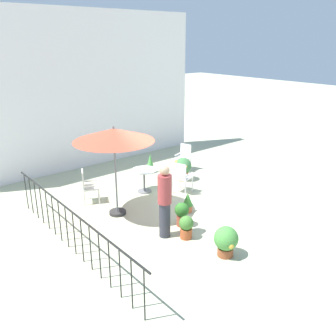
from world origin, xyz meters
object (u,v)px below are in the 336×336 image
patio_chair_1 (88,185)px  potted_plant_3 (150,163)px  potted_plant_4 (186,226)px  patio_umbrella_0 (114,136)px  potted_plant_5 (182,213)px  patio_chair_0 (181,175)px  patio_chair_2 (184,156)px  standing_person (165,200)px  potted_plant_2 (226,240)px  cafe_table_0 (144,176)px  potted_plant_0 (188,202)px  potted_plant_1 (183,167)px

patio_chair_1 → potted_plant_3: 2.91m
potted_plant_3 → potted_plant_4: (-1.98, -4.03, -0.03)m
potted_plant_3 → potted_plant_4: size_ratio=1.22×
patio_umbrella_0 → potted_plant_4: bearing=-74.5°
potted_plant_3 → potted_plant_5: potted_plant_3 is taller
patio_chair_0 → patio_chair_2: (1.43, 1.46, -0.04)m
patio_umbrella_0 → standing_person: 2.08m
patio_chair_2 → potted_plant_2: 5.42m
patio_umbrella_0 → potted_plant_2: (0.72, -3.13, -1.75)m
cafe_table_0 → potted_plant_0: 1.84m
patio_umbrella_0 → potted_plant_5: bearing=-60.1°
patio_chair_2 → potted_plant_3: size_ratio=1.35×
patio_chair_2 → standing_person: size_ratio=0.52×
cafe_table_0 → potted_plant_1: (1.54, -0.01, -0.06)m
potted_plant_4 → potted_plant_5: 0.61m
cafe_table_0 → potted_plant_1: bearing=-0.5°
patio_chair_1 → standing_person: (0.48, -2.83, 0.38)m
cafe_table_0 → standing_person: (-1.17, -2.43, 0.42)m
potted_plant_2 → potted_plant_4: size_ratio=1.21×
potted_plant_2 → standing_person: (-0.48, 1.46, 0.54)m
patio_umbrella_0 → cafe_table_0: patio_umbrella_0 is taller
patio_chair_0 → potted_plant_4: 2.62m
patio_chair_1 → standing_person: 2.90m
patio_chair_0 → potted_plant_0: bearing=-122.9°
potted_plant_1 → potted_plant_3: potted_plant_1 is taller
potted_plant_0 → potted_plant_5: bearing=-142.9°
patio_chair_1 → potted_plant_5: 2.93m
patio_chair_1 → cafe_table_0: bearing=-13.5°
potted_plant_0 → patio_umbrella_0: bearing=144.9°
patio_chair_2 → potted_plant_0: size_ratio=1.71×
patio_chair_0 → potted_plant_2: 3.44m
patio_chair_1 → patio_chair_2: size_ratio=1.04×
patio_chair_0 → standing_person: size_ratio=0.55×
potted_plant_0 → potted_plant_2: 2.21m
patio_chair_2 → patio_umbrella_0: bearing=-158.3°
potted_plant_2 → standing_person: size_ratio=0.38×
potted_plant_1 → potted_plant_3: bearing=108.5°
patio_chair_1 → patio_chair_2: 3.87m
potted_plant_2 → potted_plant_5: (0.16, 1.59, -0.02)m
patio_umbrella_0 → potted_plant_5: 2.52m
potted_plant_0 → potted_plant_1: size_ratio=0.70×
patio_umbrella_0 → standing_person: size_ratio=1.35×
patio_chair_0 → potted_plant_5: bearing=-130.6°
patio_chair_1 → potted_plant_3: size_ratio=1.40×
potted_plant_0 → potted_plant_5: (-0.63, -0.48, 0.07)m
patio_chair_2 → potted_plant_5: size_ratio=1.51×
patio_chair_1 → standing_person: size_ratio=0.54×
cafe_table_0 → potted_plant_4: bearing=-106.8°
patio_umbrella_0 → patio_chair_2: (3.62, 1.44, -1.60)m
potted_plant_3 → standing_person: size_ratio=0.39×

